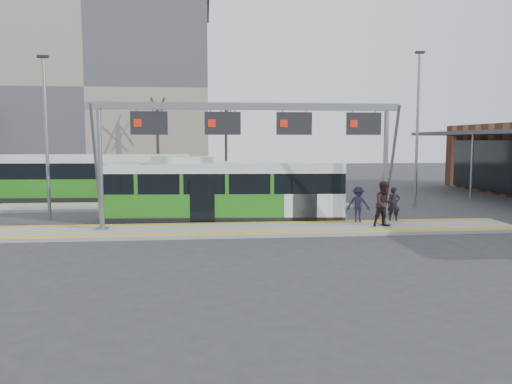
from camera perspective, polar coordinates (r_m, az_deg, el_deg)
ground at (r=21.00m, az=0.39°, el=-4.49°), size 120.00×120.00×0.00m
platform_main at (r=20.99m, az=0.39°, el=-4.29°), size 22.00×3.00×0.15m
platform_second at (r=28.84m, az=-9.23°, el=-1.56°), size 20.00×3.00×0.15m
tactile_main at (r=20.97m, az=0.39°, el=-4.06°), size 22.00×2.65×0.02m
tactile_second at (r=29.97m, az=-9.09°, el=-1.12°), size 20.00×0.35×0.02m
gantry at (r=20.88m, az=-0.64°, el=7.30°), size 13.00×1.68×5.20m
apartment_block at (r=58.02m, az=-17.70°, el=11.02°), size 24.50×12.50×18.40m
hero_bus at (r=23.55m, az=-3.79°, el=0.06°), size 11.22×3.09×3.05m
bg_bus_green at (r=32.82m, az=-18.06°, el=1.52°), size 11.77×3.14×2.91m
bg_bus_blue at (r=36.38m, az=-24.99°, el=1.61°), size 11.03×3.05×2.85m
passenger_a at (r=23.39m, az=15.47°, el=-1.34°), size 0.63×0.48×1.55m
passenger_b at (r=21.78m, az=14.44°, el=-1.35°), size 1.03×0.86×1.93m
passenger_c at (r=22.80m, az=11.61°, el=-1.37°), size 1.13×0.77×1.60m
tree_left at (r=48.42m, az=-11.21°, el=8.54°), size 1.40×1.40×8.03m
tree_mid at (r=53.64m, az=-3.46°, el=8.36°), size 1.40×1.40×8.01m
lamp_west at (r=25.64m, az=-22.85°, el=6.15°), size 0.50×0.25×7.73m
lamp_east at (r=29.84m, az=17.97°, el=7.21°), size 0.50×0.25×8.73m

